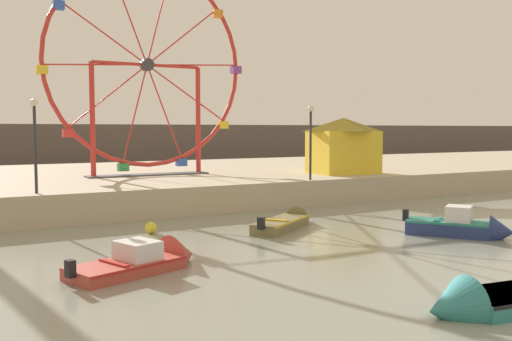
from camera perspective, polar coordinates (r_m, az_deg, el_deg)
The scene contains 11 objects.
quay_promenade at distance 36.61m, azimuth -8.96°, elevation -1.03°, with size 110.00×21.13×1.33m, color #B7A88E.
distant_town_skyline at distance 54.77m, azimuth -16.03°, elevation 2.18°, with size 140.00×3.00×4.40m, color #564C47.
motorboat_faded_red at distance 16.54m, azimuth -10.61°, elevation -8.84°, with size 4.22×2.60×1.36m.
motorboat_olive_wood at distance 23.06m, azimuth 3.23°, elevation -5.13°, with size 4.10×3.24×1.05m.
motorboat_navy_blue at distance 22.35m, azimuth 20.17°, elevation -5.32°, with size 3.08×3.74×1.43m.
motorboat_teal_painted at distance 13.78m, azimuth 23.16°, elevation -11.96°, with size 5.01×2.00×1.35m.
ferris_wheel_red_frame at distance 32.88m, azimuth -10.89°, elevation 10.02°, with size 11.79×1.20×11.96m.
carnival_booth_yellow_awning at distance 33.98m, azimuth 8.77°, elevation 2.59°, with size 4.25×3.24×3.29m.
promenade_lamp_near at distance 29.30m, azimuth 5.51°, elevation 3.95°, with size 0.32×0.32×3.84m.
promenade_lamp_far at distance 24.72m, azimuth -21.33°, elevation 3.67°, with size 0.32×0.32×3.85m.
mooring_buoy_orange at distance 21.97m, azimuth -10.52°, elevation -5.68°, with size 0.44×0.44×0.44m, color yellow.
Camera 1 is at (-12.80, -6.32, 3.95)m, focal length 39.82 mm.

